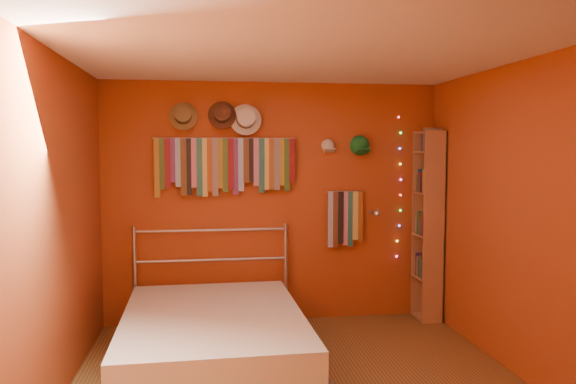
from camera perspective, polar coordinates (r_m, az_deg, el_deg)
name	(u,v)px	position (r m, az deg, el deg)	size (l,w,h in m)	color
back_wall	(274,203)	(5.88, -1.48, -1.08)	(3.50, 0.02, 2.50)	#8D3816
right_wall	(521,220)	(4.78, 22.58, -2.67)	(0.02, 3.50, 2.50)	#8D3816
left_wall	(54,229)	(4.24, -22.70, -3.53)	(0.02, 3.50, 2.50)	#8D3816
ceiling	(302,53)	(4.18, 1.41, 13.90)	(3.50, 3.50, 0.02)	white
tie_rack	(225,163)	(5.75, -6.45, 2.91)	(1.45, 0.03, 0.61)	#ACACB0
small_tie_rack	(345,217)	(5.97, 5.84, -2.55)	(0.40, 0.03, 0.60)	#ACACB0
fedora_olive	(183,115)	(5.73, -10.61, 7.67)	(0.29, 0.16, 0.28)	brown
fedora_brown	(222,114)	(5.73, -6.71, 7.87)	(0.29, 0.16, 0.28)	#49291A
fedora_white	(246,119)	(5.74, -4.30, 7.45)	(0.32, 0.17, 0.32)	beige
cap_white	(328,146)	(5.90, 4.08, 4.70)	(0.16, 0.20, 0.16)	silver
cap_green	(360,146)	(5.98, 7.31, 4.70)	(0.20, 0.24, 0.20)	#186D2B
fairy_lights	(399,187)	(6.14, 11.25, 0.47)	(0.06, 0.02, 1.52)	#FF3333
reading_lamp	(376,213)	(5.89, 8.95, -2.15)	(0.07, 0.29, 0.09)	#ACACB0
bookshelf	(432,224)	(6.12, 14.40, -3.20)	(0.25, 0.34, 2.00)	#986845
bed	(213,337)	(4.89, -7.60, -14.38)	(1.61, 2.17, 1.04)	#ACACB0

